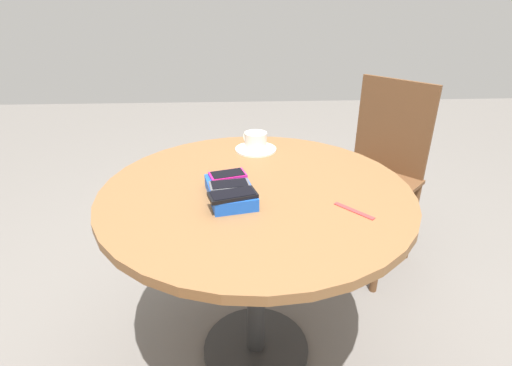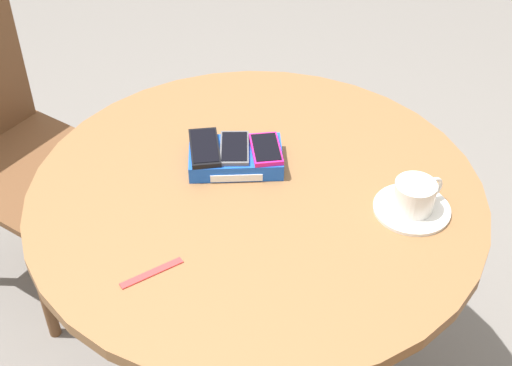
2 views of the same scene
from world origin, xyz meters
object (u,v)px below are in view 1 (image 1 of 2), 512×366
at_px(round_table, 256,218).
at_px(coffee_cup, 255,140).
at_px(phone_black, 233,195).
at_px(lanyard_strap, 354,211).
at_px(saucer, 256,149).
at_px(phone_box, 230,192).
at_px(chair_near_window, 376,173).
at_px(phone_magenta, 228,175).
at_px(phone_gray, 229,185).

height_order(round_table, coffee_cup, coffee_cup).
height_order(phone_black, lanyard_strap, phone_black).
height_order(saucer, lanyard_strap, saucer).
relative_size(phone_box, coffee_cup, 2.20).
bearing_deg(phone_box, saucer, -13.78).
xyz_separation_m(round_table, lanyard_strap, (-0.17, -0.29, 0.12)).
bearing_deg(lanyard_strap, phone_black, 84.90).
bearing_deg(chair_near_window, phone_box, 133.90).
xyz_separation_m(phone_box, saucer, (0.41, -0.10, -0.02)).
distance_m(phone_black, phone_magenta, 0.14).
xyz_separation_m(phone_black, phone_gray, (0.07, 0.01, -0.00)).
relative_size(round_table, chair_near_window, 1.09).
relative_size(phone_gray, lanyard_strap, 0.99).
height_order(round_table, phone_box, phone_box).
distance_m(phone_black, phone_gray, 0.07).
xyz_separation_m(phone_box, coffee_cup, (0.41, -0.10, 0.02)).
height_order(phone_box, coffee_cup, coffee_cup).
bearing_deg(phone_magenta, coffee_cup, -17.52).
bearing_deg(phone_magenta, phone_black, -173.18).
bearing_deg(coffee_cup, round_table, 177.63).
bearing_deg(phone_magenta, round_table, -95.44).
xyz_separation_m(phone_magenta, lanyard_strap, (-0.17, -0.38, -0.05)).
bearing_deg(chair_near_window, phone_gray, 133.93).
distance_m(coffee_cup, lanyard_strap, 0.58).
bearing_deg(phone_magenta, phone_box, -172.85).
height_order(phone_box, saucer, phone_box).
xyz_separation_m(phone_black, lanyard_strap, (-0.03, -0.36, -0.05)).
relative_size(phone_black, chair_near_window, 0.16).
xyz_separation_m(round_table, phone_magenta, (0.01, 0.09, 0.16)).
relative_size(phone_box, phone_black, 1.54).
distance_m(phone_box, saucer, 0.42).
xyz_separation_m(phone_box, phone_gray, (-0.00, 0.00, 0.03)).
relative_size(phone_gray, phone_magenta, 1.02).
bearing_deg(coffee_cup, phone_box, 166.49).
bearing_deg(coffee_cup, chair_near_window, -65.05).
bearing_deg(phone_box, phone_black, -173.50).
distance_m(phone_box, phone_gray, 0.03).
bearing_deg(coffee_cup, lanyard_strap, -152.23).
relative_size(phone_black, saucer, 0.92).
bearing_deg(phone_gray, saucer, -13.98).
relative_size(phone_box, phone_gray, 1.79).
distance_m(round_table, lanyard_strap, 0.35).
height_order(round_table, chair_near_window, chair_near_window).
bearing_deg(phone_magenta, phone_gray, -174.87).
distance_m(phone_black, lanyard_strap, 0.37).
height_order(phone_gray, chair_near_window, chair_near_window).
bearing_deg(phone_box, phone_gray, 142.69).
bearing_deg(phone_black, coffee_cup, -10.62).
xyz_separation_m(phone_magenta, saucer, (0.34, -0.11, -0.04)).
relative_size(phone_box, chair_near_window, 0.25).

